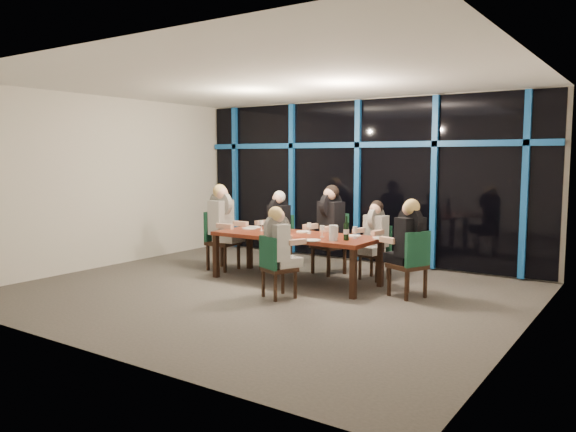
{
  "coord_description": "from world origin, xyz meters",
  "views": [
    {
      "loc": [
        4.72,
        -6.39,
        1.94
      ],
      "look_at": [
        0.0,
        0.6,
        1.05
      ],
      "focal_mm": 35.0,
      "sensor_mm": 36.0,
      "label": 1
    }
  ],
  "objects_px": {
    "chair_far_left": "(280,237)",
    "diner_end_right": "(408,233)",
    "diner_far_mid": "(329,216)",
    "chair_end_left": "(219,237)",
    "dining_table": "(295,238)",
    "chair_far_right": "(377,249)",
    "diner_near_mid": "(279,238)",
    "diner_far_right": "(375,228)",
    "water_pitcher": "(333,233)",
    "chair_near_mid": "(274,264)",
    "wine_bottle": "(346,231)",
    "diner_end_left": "(223,214)",
    "chair_end_right": "(412,261)",
    "chair_far_mid": "(333,240)",
    "diner_far_left": "(277,217)"
  },
  "relations": [
    {
      "from": "chair_far_left",
      "to": "diner_end_right",
      "type": "relative_size",
      "value": 1.01
    },
    {
      "from": "diner_far_mid",
      "to": "chair_end_left",
      "type": "bearing_deg",
      "value": -142.02
    },
    {
      "from": "dining_table",
      "to": "chair_far_right",
      "type": "height_order",
      "value": "chair_far_right"
    },
    {
      "from": "diner_end_right",
      "to": "diner_near_mid",
      "type": "distance_m",
      "value": 1.79
    },
    {
      "from": "chair_far_right",
      "to": "diner_far_right",
      "type": "relative_size",
      "value": 1.03
    },
    {
      "from": "chair_end_left",
      "to": "water_pitcher",
      "type": "distance_m",
      "value": 2.52
    },
    {
      "from": "chair_near_mid",
      "to": "water_pitcher",
      "type": "xyz_separation_m",
      "value": [
        0.5,
        0.76,
        0.38
      ]
    },
    {
      "from": "diner_far_right",
      "to": "diner_end_right",
      "type": "bearing_deg",
      "value": -32.3
    },
    {
      "from": "diner_far_mid",
      "to": "wine_bottle",
      "type": "height_order",
      "value": "diner_far_mid"
    },
    {
      "from": "water_pitcher",
      "to": "diner_end_left",
      "type": "bearing_deg",
      "value": 164.15
    },
    {
      "from": "chair_end_left",
      "to": "diner_far_right",
      "type": "distance_m",
      "value": 2.71
    },
    {
      "from": "diner_far_mid",
      "to": "diner_near_mid",
      "type": "xyz_separation_m",
      "value": [
        0.23,
        -1.78,
        -0.13
      ]
    },
    {
      "from": "chair_end_left",
      "to": "diner_end_left",
      "type": "height_order",
      "value": "diner_end_left"
    },
    {
      "from": "wine_bottle",
      "to": "water_pitcher",
      "type": "relative_size",
      "value": 1.55
    },
    {
      "from": "chair_far_left",
      "to": "wine_bottle",
      "type": "height_order",
      "value": "wine_bottle"
    },
    {
      "from": "dining_table",
      "to": "chair_end_right",
      "type": "distance_m",
      "value": 1.89
    },
    {
      "from": "diner_end_right",
      "to": "water_pitcher",
      "type": "distance_m",
      "value": 1.05
    },
    {
      "from": "chair_far_left",
      "to": "wine_bottle",
      "type": "relative_size",
      "value": 2.64
    },
    {
      "from": "chair_far_left",
      "to": "dining_table",
      "type": "bearing_deg",
      "value": -34.7
    },
    {
      "from": "chair_near_mid",
      "to": "diner_near_mid",
      "type": "distance_m",
      "value": 0.35
    },
    {
      "from": "chair_far_right",
      "to": "diner_end_right",
      "type": "distance_m",
      "value": 1.27
    },
    {
      "from": "diner_end_right",
      "to": "diner_far_mid",
      "type": "bearing_deg",
      "value": -89.29
    },
    {
      "from": "chair_end_left",
      "to": "diner_far_mid",
      "type": "height_order",
      "value": "diner_far_mid"
    },
    {
      "from": "chair_far_mid",
      "to": "chair_end_right",
      "type": "distance_m",
      "value": 1.93
    },
    {
      "from": "diner_near_mid",
      "to": "chair_near_mid",
      "type": "bearing_deg",
      "value": 90.0
    },
    {
      "from": "diner_far_right",
      "to": "wine_bottle",
      "type": "relative_size",
      "value": 2.41
    },
    {
      "from": "diner_far_left",
      "to": "chair_end_left",
      "type": "bearing_deg",
      "value": -122.17
    },
    {
      "from": "diner_end_left",
      "to": "diner_far_mid",
      "type": "bearing_deg",
      "value": -68.73
    },
    {
      "from": "dining_table",
      "to": "diner_end_left",
      "type": "relative_size",
      "value": 2.66
    },
    {
      "from": "chair_far_left",
      "to": "diner_far_right",
      "type": "relative_size",
      "value": 1.1
    },
    {
      "from": "chair_end_left",
      "to": "wine_bottle",
      "type": "relative_size",
      "value": 2.9
    },
    {
      "from": "diner_far_right",
      "to": "diner_end_right",
      "type": "relative_size",
      "value": 0.92
    },
    {
      "from": "chair_far_right",
      "to": "diner_end_left",
      "type": "xyz_separation_m",
      "value": [
        -2.52,
        -0.81,
        0.48
      ]
    },
    {
      "from": "diner_far_left",
      "to": "chair_near_mid",
      "type": "bearing_deg",
      "value": -45.43
    },
    {
      "from": "chair_far_left",
      "to": "diner_far_mid",
      "type": "bearing_deg",
      "value": 4.24
    },
    {
      "from": "diner_far_left",
      "to": "diner_far_mid",
      "type": "height_order",
      "value": "diner_far_mid"
    },
    {
      "from": "diner_near_mid",
      "to": "water_pitcher",
      "type": "xyz_separation_m",
      "value": [
        0.47,
        0.69,
        0.03
      ]
    },
    {
      "from": "diner_end_left",
      "to": "wine_bottle",
      "type": "height_order",
      "value": "diner_end_left"
    },
    {
      "from": "chair_far_left",
      "to": "chair_far_right",
      "type": "xyz_separation_m",
      "value": [
        1.89,
        -0.02,
        -0.03
      ]
    },
    {
      "from": "chair_far_mid",
      "to": "wine_bottle",
      "type": "bearing_deg",
      "value": -36.16
    },
    {
      "from": "chair_end_right",
      "to": "chair_near_mid",
      "type": "relative_size",
      "value": 1.08
    },
    {
      "from": "diner_end_left",
      "to": "water_pitcher",
      "type": "relative_size",
      "value": 4.37
    },
    {
      "from": "diner_end_left",
      "to": "diner_near_mid",
      "type": "distance_m",
      "value": 2.2
    },
    {
      "from": "diner_far_left",
      "to": "diner_near_mid",
      "type": "distance_m",
      "value": 2.24
    },
    {
      "from": "chair_end_left",
      "to": "diner_far_left",
      "type": "xyz_separation_m",
      "value": [
        0.7,
        0.76,
        0.32
      ]
    },
    {
      "from": "diner_end_right",
      "to": "diner_end_left",
      "type": "bearing_deg",
      "value": -65.9
    },
    {
      "from": "chair_far_right",
      "to": "wine_bottle",
      "type": "bearing_deg",
      "value": -80.64
    },
    {
      "from": "chair_end_left",
      "to": "diner_near_mid",
      "type": "relative_size",
      "value": 1.19
    },
    {
      "from": "dining_table",
      "to": "diner_far_mid",
      "type": "bearing_deg",
      "value": 80.84
    },
    {
      "from": "chair_far_mid",
      "to": "chair_far_right",
      "type": "bearing_deg",
      "value": 16.92
    }
  ]
}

